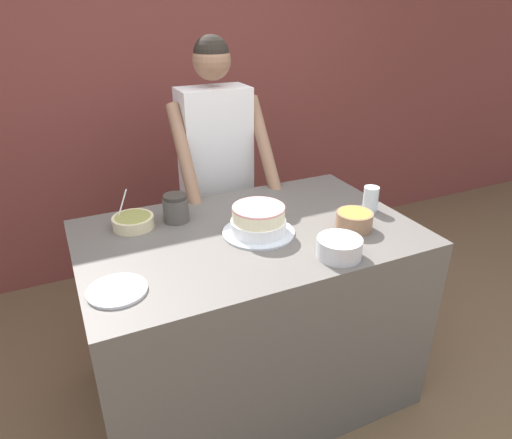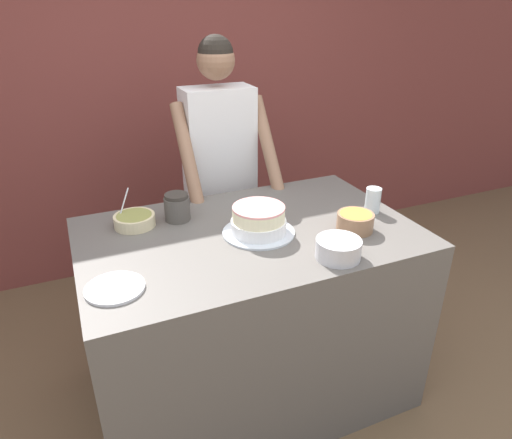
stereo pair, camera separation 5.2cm
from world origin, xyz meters
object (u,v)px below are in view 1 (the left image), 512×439
frosting_bowl_orange (354,220)px  frosting_bowl_white (339,247)px  ceramic_plate (117,290)px  cake (258,221)px  person_baker (216,159)px  stoneware_jar (176,208)px  drinking_glass (371,199)px  frosting_bowl_olive (133,221)px

frosting_bowl_orange → frosting_bowl_white: bearing=-138.8°
frosting_bowl_white → ceramic_plate: frosting_bowl_white is taller
cake → frosting_bowl_orange: cake is taller
person_baker → frosting_bowl_white: person_baker is taller
cake → ceramic_plate: bearing=-163.3°
frosting_bowl_orange → stoneware_jar: bearing=148.9°
cake → frosting_bowl_orange: (0.42, -0.15, -0.02)m
drinking_glass → ceramic_plate: (-1.28, -0.19, -0.06)m
frosting_bowl_white → frosting_bowl_orange: bearing=41.2°
cake → drinking_glass: bearing=-1.2°
cake → ceramic_plate: 0.70m
person_baker → cake: bearing=-96.6°
ceramic_plate → cake: bearing=16.7°
person_baker → frosting_bowl_olive: size_ratio=9.18×
drinking_glass → frosting_bowl_white: bearing=-141.9°
frosting_bowl_olive → stoneware_jar: 0.21m
frosting_bowl_white → frosting_bowl_olive: 0.95m
frosting_bowl_white → stoneware_jar: stoneware_jar is taller
cake → frosting_bowl_white: size_ratio=1.76×
frosting_bowl_olive → ceramic_plate: size_ratio=0.87×
cake → stoneware_jar: bearing=136.2°
frosting_bowl_white → ceramic_plate: 0.89m
frosting_bowl_white → frosting_bowl_orange: (0.21, 0.18, 0.00)m
drinking_glass → frosting_bowl_olive: bearing=164.3°
person_baker → drinking_glass: size_ratio=13.86×
frosting_bowl_white → frosting_bowl_orange: size_ratio=1.11×
cake → drinking_glass: size_ratio=2.61×
frosting_bowl_orange → drinking_glass: bearing=34.5°
cake → frosting_bowl_olive: (-0.50, 0.30, -0.03)m
frosting_bowl_white → frosting_bowl_olive: bearing=138.6°
frosting_bowl_orange → frosting_bowl_olive: bearing=154.1°
frosting_bowl_white → drinking_glass: 0.51m
frosting_bowl_orange → frosting_bowl_olive: frosting_bowl_olive is taller
frosting_bowl_olive → stoneware_jar: frosting_bowl_olive is taller
cake → frosting_bowl_olive: size_ratio=1.73×
drinking_glass → ceramic_plate: drinking_glass is taller
frosting_bowl_orange → stoneware_jar: stoneware_jar is taller
person_baker → cake: person_baker is taller
frosting_bowl_white → drinking_glass: (0.40, 0.32, 0.02)m
person_baker → frosting_bowl_white: size_ratio=9.32×
person_baker → cake: (-0.09, -0.77, -0.05)m
frosting_bowl_orange → stoneware_jar: (-0.72, 0.43, 0.02)m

